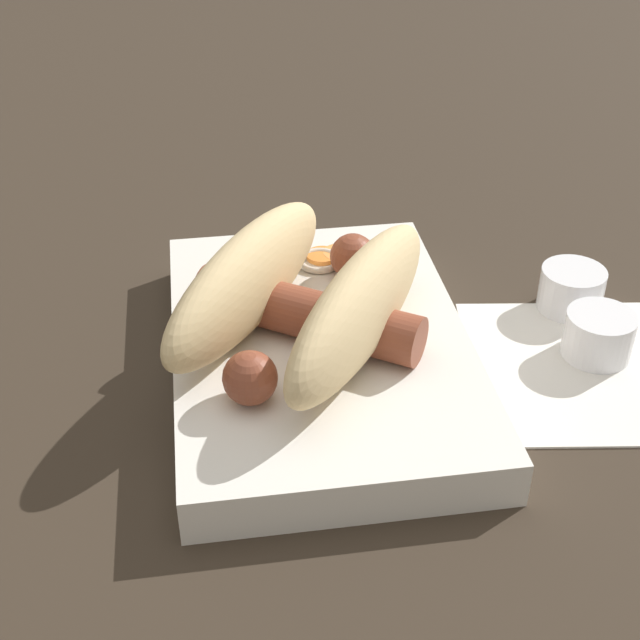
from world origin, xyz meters
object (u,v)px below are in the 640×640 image
object	(u,v)px
food_tray	(320,352)
sausage	(307,311)
bread_roll	(302,294)
condiment_cup_near	(598,338)
condiment_cup_far	(571,292)

from	to	relation	value
food_tray	sausage	xyz separation A→B (m)	(0.00, 0.01, 0.03)
bread_roll	sausage	size ratio (longest dim) A/B	1.41
food_tray	condiment_cup_near	xyz separation A→B (m)	(-0.01, -0.18, -0.00)
sausage	condiment_cup_near	bearing A→B (deg)	-94.37
bread_roll	condiment_cup_far	size ratio (longest dim) A/B	4.83
bread_roll	sausage	world-z (taller)	bread_roll
sausage	condiment_cup_near	world-z (taller)	sausage
food_tray	sausage	distance (m)	0.03
bread_roll	sausage	xyz separation A→B (m)	(0.00, -0.00, -0.02)
condiment_cup_far	food_tray	bearing A→B (deg)	103.32
bread_roll	sausage	bearing A→B (deg)	-33.82
bread_roll	condiment_cup_far	xyz separation A→B (m)	(0.05, -0.19, -0.05)
food_tray	condiment_cup_far	xyz separation A→B (m)	(0.04, -0.18, -0.00)
condiment_cup_near	condiment_cup_far	bearing A→B (deg)	-3.64
sausage	condiment_cup_far	bearing A→B (deg)	-78.04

